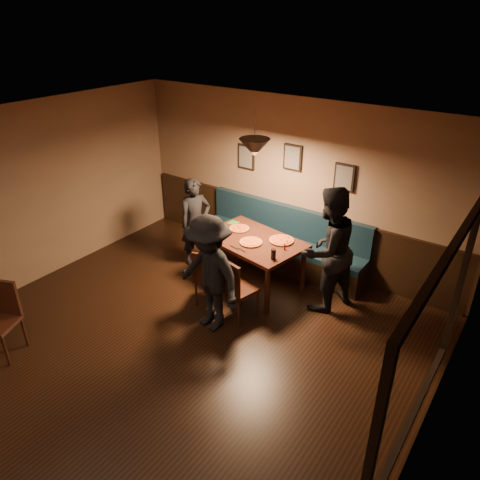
{
  "coord_description": "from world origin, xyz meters",
  "views": [
    {
      "loc": [
        3.39,
        -2.77,
        4.01
      ],
      "look_at": [
        -0.03,
        2.06,
        0.95
      ],
      "focal_mm": 34.03,
      "sensor_mm": 36.0,
      "label": 1
    }
  ],
  "objects_px": {
    "chair_near_left": "(210,275)",
    "diner_right": "(328,250)",
    "dining_table": "(253,262)",
    "tabasco_bottle": "(285,246)",
    "diner_front": "(209,274)",
    "booth_bench": "(281,239)",
    "chair_near_right": "(240,287)",
    "soda_glass": "(273,254)",
    "diner_left": "(196,222)"
  },
  "relations": [
    {
      "from": "booth_bench",
      "to": "soda_glass",
      "type": "xyz_separation_m",
      "value": [
        0.54,
        -1.13,
        0.39
      ]
    },
    {
      "from": "chair_near_right",
      "to": "soda_glass",
      "type": "height_order",
      "value": "same"
    },
    {
      "from": "chair_near_right",
      "to": "tabasco_bottle",
      "type": "height_order",
      "value": "chair_near_right"
    },
    {
      "from": "diner_left",
      "to": "diner_right",
      "type": "bearing_deg",
      "value": -64.42
    },
    {
      "from": "chair_near_left",
      "to": "diner_right",
      "type": "distance_m",
      "value": 1.75
    },
    {
      "from": "dining_table",
      "to": "soda_glass",
      "type": "bearing_deg",
      "value": -20.71
    },
    {
      "from": "chair_near_left",
      "to": "chair_near_right",
      "type": "bearing_deg",
      "value": -24.43
    },
    {
      "from": "chair_near_left",
      "to": "diner_right",
      "type": "bearing_deg",
      "value": 12.98
    },
    {
      "from": "diner_front",
      "to": "tabasco_bottle",
      "type": "xyz_separation_m",
      "value": [
        0.46,
        1.2,
        0.04
      ]
    },
    {
      "from": "dining_table",
      "to": "soda_glass",
      "type": "relative_size",
      "value": 9.85
    },
    {
      "from": "soda_glass",
      "to": "diner_right",
      "type": "bearing_deg",
      "value": 38.4
    },
    {
      "from": "dining_table",
      "to": "tabasco_bottle",
      "type": "distance_m",
      "value": 0.73
    },
    {
      "from": "diner_front",
      "to": "diner_left",
      "type": "bearing_deg",
      "value": 148.32
    },
    {
      "from": "soda_glass",
      "to": "dining_table",
      "type": "bearing_deg",
      "value": 149.2
    },
    {
      "from": "chair_near_left",
      "to": "diner_front",
      "type": "xyz_separation_m",
      "value": [
        0.36,
        -0.47,
        0.38
      ]
    },
    {
      "from": "booth_bench",
      "to": "diner_left",
      "type": "distance_m",
      "value": 1.46
    },
    {
      "from": "dining_table",
      "to": "diner_front",
      "type": "xyz_separation_m",
      "value": [
        0.11,
        -1.21,
        0.43
      ]
    },
    {
      "from": "booth_bench",
      "to": "dining_table",
      "type": "height_order",
      "value": "booth_bench"
    },
    {
      "from": "dining_table",
      "to": "chair_near_right",
      "type": "xyz_separation_m",
      "value": [
        0.32,
        -0.8,
        0.08
      ]
    },
    {
      "from": "dining_table",
      "to": "diner_left",
      "type": "xyz_separation_m",
      "value": [
        -1.19,
        0.03,
        0.36
      ]
    },
    {
      "from": "booth_bench",
      "to": "diner_left",
      "type": "relative_size",
      "value": 1.96
    },
    {
      "from": "booth_bench",
      "to": "diner_right",
      "type": "height_order",
      "value": "diner_right"
    },
    {
      "from": "dining_table",
      "to": "diner_front",
      "type": "relative_size",
      "value": 0.91
    },
    {
      "from": "diner_left",
      "to": "tabasco_bottle",
      "type": "height_order",
      "value": "diner_left"
    },
    {
      "from": "dining_table",
      "to": "chair_near_left",
      "type": "xyz_separation_m",
      "value": [
        -0.25,
        -0.75,
        0.05
      ]
    },
    {
      "from": "diner_left",
      "to": "tabasco_bottle",
      "type": "bearing_deg",
      "value": -68.58
    },
    {
      "from": "booth_bench",
      "to": "chair_near_right",
      "type": "xyz_separation_m",
      "value": [
        0.28,
        -1.6,
        -0.01
      ]
    },
    {
      "from": "booth_bench",
      "to": "tabasco_bottle",
      "type": "bearing_deg",
      "value": -56.51
    },
    {
      "from": "soda_glass",
      "to": "tabasco_bottle",
      "type": "distance_m",
      "value": 0.32
    },
    {
      "from": "booth_bench",
      "to": "diner_front",
      "type": "relative_size",
      "value": 1.79
    },
    {
      "from": "diner_right",
      "to": "soda_glass",
      "type": "distance_m",
      "value": 0.77
    },
    {
      "from": "diner_left",
      "to": "booth_bench",
      "type": "bearing_deg",
      "value": -35.01
    },
    {
      "from": "diner_front",
      "to": "soda_glass",
      "type": "distance_m",
      "value": 0.99
    },
    {
      "from": "chair_near_left",
      "to": "chair_near_right",
      "type": "xyz_separation_m",
      "value": [
        0.57,
        -0.06,
        0.03
      ]
    },
    {
      "from": "booth_bench",
      "to": "chair_near_left",
      "type": "bearing_deg",
      "value": -100.5
    },
    {
      "from": "chair_near_left",
      "to": "dining_table",
      "type": "bearing_deg",
      "value": 52.4
    },
    {
      "from": "booth_bench",
      "to": "soda_glass",
      "type": "relative_size",
      "value": 19.39
    },
    {
      "from": "dining_table",
      "to": "tabasco_bottle",
      "type": "bearing_deg",
      "value": 8.39
    },
    {
      "from": "diner_front",
      "to": "tabasco_bottle",
      "type": "height_order",
      "value": "diner_front"
    },
    {
      "from": "chair_near_left",
      "to": "soda_glass",
      "type": "xyz_separation_m",
      "value": [
        0.82,
        0.41,
        0.44
      ]
    },
    {
      "from": "chair_near_left",
      "to": "tabasco_bottle",
      "type": "relative_size",
      "value": 7.73
    },
    {
      "from": "chair_near_right",
      "to": "tabasco_bottle",
      "type": "distance_m",
      "value": 0.91
    },
    {
      "from": "booth_bench",
      "to": "chair_near_left",
      "type": "height_order",
      "value": "booth_bench"
    },
    {
      "from": "booth_bench",
      "to": "chair_near_right",
      "type": "height_order",
      "value": "booth_bench"
    },
    {
      "from": "booth_bench",
      "to": "diner_left",
      "type": "xyz_separation_m",
      "value": [
        -1.22,
        -0.76,
        0.27
      ]
    },
    {
      "from": "chair_near_left",
      "to": "diner_right",
      "type": "height_order",
      "value": "diner_right"
    },
    {
      "from": "tabasco_bottle",
      "to": "chair_near_right",
      "type": "bearing_deg",
      "value": -107.64
    },
    {
      "from": "diner_left",
      "to": "diner_front",
      "type": "height_order",
      "value": "diner_front"
    },
    {
      "from": "chair_near_left",
      "to": "soda_glass",
      "type": "relative_size",
      "value": 5.86
    },
    {
      "from": "soda_glass",
      "to": "tabasco_bottle",
      "type": "xyz_separation_m",
      "value": [
        -0.0,
        0.32,
        -0.02
      ]
    }
  ]
}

